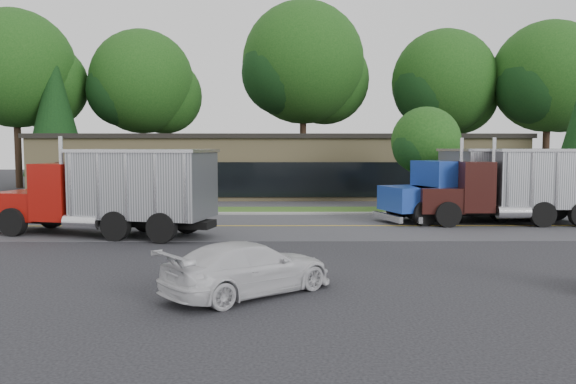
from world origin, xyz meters
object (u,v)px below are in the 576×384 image
(dump_truck_blue, at_px, (475,182))
(dump_truck_maroon, at_px, (518,184))
(dump_truck_red, at_px, (115,190))
(rally_car, at_px, (249,268))

(dump_truck_blue, relative_size, dump_truck_maroon, 1.02)
(dump_truck_red, relative_size, dump_truck_maroon, 1.10)
(dump_truck_red, height_order, rally_car, dump_truck_red)
(dump_truck_red, distance_m, dump_truck_maroon, 17.40)
(dump_truck_red, relative_size, rally_car, 2.13)
(dump_truck_blue, height_order, rally_car, dump_truck_blue)
(dump_truck_red, bearing_deg, rally_car, 137.50)
(dump_truck_blue, xyz_separation_m, dump_truck_maroon, (1.46, -1.44, 0.00))
(dump_truck_red, bearing_deg, dump_truck_blue, -149.01)
(dump_truck_blue, bearing_deg, rally_car, 35.29)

